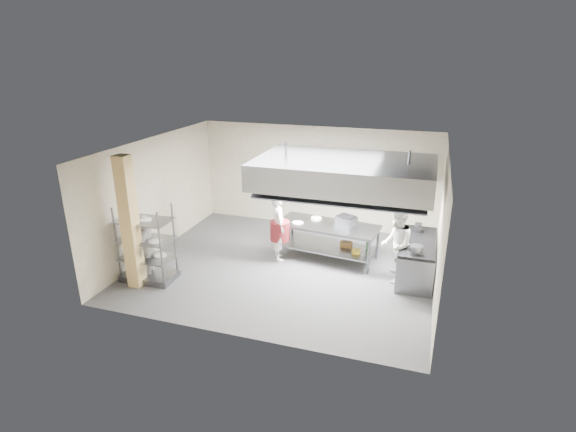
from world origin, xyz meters
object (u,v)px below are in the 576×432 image
(chef_plating, at_px, (147,247))
(island, at_px, (327,241))
(chef_head, at_px, (278,227))
(griddle, at_px, (346,221))
(cooking_range, at_px, (417,260))
(stockpot, at_px, (417,249))
(chef_line, at_px, (396,245))
(pass_rack, at_px, (146,243))

(chef_plating, bearing_deg, island, 105.43)
(chef_head, distance_m, griddle, 1.70)
(cooking_range, xyz_separation_m, chef_plating, (-5.94, -1.98, 0.36))
(chef_head, bearing_deg, cooking_range, -118.09)
(cooking_range, relative_size, stockpot, 7.84)
(cooking_range, bearing_deg, island, 171.43)
(chef_line, distance_m, griddle, 1.52)
(island, xyz_separation_m, griddle, (0.44, 0.12, 0.57))
(chef_head, height_order, chef_line, chef_line)
(chef_head, height_order, chef_plating, chef_head)
(island, relative_size, cooking_range, 1.26)
(cooking_range, height_order, stockpot, stockpot)
(island, relative_size, chef_plating, 1.62)
(stockpot, bearing_deg, pass_rack, -167.08)
(pass_rack, height_order, chef_plating, pass_rack)
(cooking_range, relative_size, chef_head, 1.14)
(pass_rack, relative_size, griddle, 3.95)
(chef_plating, xyz_separation_m, griddle, (4.16, 2.43, 0.24))
(cooking_range, distance_m, chef_head, 3.41)
(island, distance_m, pass_rack, 4.40)
(stockpot, bearing_deg, chef_plating, -167.94)
(chef_head, xyz_separation_m, stockpot, (3.37, -0.60, 0.11))
(cooking_range, bearing_deg, griddle, 165.82)
(pass_rack, xyz_separation_m, chef_head, (2.50, 1.95, -0.03))
(pass_rack, distance_m, chef_line, 5.67)
(island, bearing_deg, stockpot, -18.64)
(cooking_range, relative_size, chef_line, 1.14)
(chef_line, distance_m, stockpot, 0.61)
(chef_head, bearing_deg, pass_rack, 98.02)
(pass_rack, distance_m, griddle, 4.81)
(stockpot, bearing_deg, griddle, 146.68)
(chef_line, bearing_deg, island, -115.53)
(chef_head, xyz_separation_m, griddle, (1.60, 0.56, 0.15))
(chef_line, xyz_separation_m, griddle, (-1.30, 0.79, 0.14))
(chef_plating, bearing_deg, stockpot, 85.69)
(chef_plating, bearing_deg, cooking_range, 92.04)
(island, relative_size, stockpot, 9.89)
(stockpot, bearing_deg, cooking_range, 88.94)
(cooking_range, height_order, chef_line, chef_line)
(chef_head, height_order, stockpot, chef_head)
(pass_rack, xyz_separation_m, cooking_range, (5.88, 2.06, -0.48))
(pass_rack, distance_m, chef_plating, 0.16)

